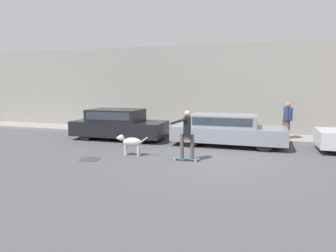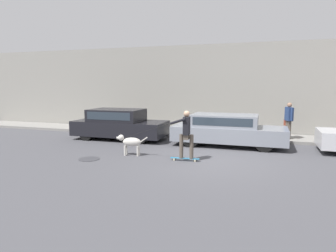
# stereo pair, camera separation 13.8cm
# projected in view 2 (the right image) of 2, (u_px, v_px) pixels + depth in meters

# --- Properties ---
(ground_plane) EXTENTS (36.00, 36.00, 0.00)m
(ground_plane) POSITION_uv_depth(u_px,v_px,m) (211.00, 161.00, 9.79)
(ground_plane) COLOR #47474C
(back_wall) EXTENTS (32.00, 0.30, 4.50)m
(back_wall) POSITION_uv_depth(u_px,v_px,m) (233.00, 89.00, 15.02)
(back_wall) COLOR gray
(back_wall) RESTS_ON ground_plane
(sidewalk_curb) EXTENTS (30.00, 1.93, 0.13)m
(sidewalk_curb) POSITION_uv_depth(u_px,v_px,m) (229.00, 136.00, 14.25)
(sidewalk_curb) COLOR gray
(sidewalk_curb) RESTS_ON ground_plane
(parked_car_0) EXTENTS (4.24, 1.82, 1.38)m
(parked_car_0) POSITION_uv_depth(u_px,v_px,m) (119.00, 125.00, 13.68)
(parked_car_0) COLOR black
(parked_car_0) RESTS_ON ground_plane
(parked_car_1) EXTENTS (4.52, 1.70, 1.28)m
(parked_car_1) POSITION_uv_depth(u_px,v_px,m) (227.00, 130.00, 12.16)
(parked_car_1) COLOR black
(parked_car_1) RESTS_ON ground_plane
(dog) EXTENTS (1.12, 0.39, 0.73)m
(dog) POSITION_uv_depth(u_px,v_px,m) (130.00, 142.00, 10.51)
(dog) COLOR beige
(dog) RESTS_ON ground_plane
(skateboarder) EXTENTS (2.85, 0.53, 1.65)m
(skateboarder) POSITION_uv_depth(u_px,v_px,m) (186.00, 132.00, 9.69)
(skateboarder) COLOR beige
(skateboarder) RESTS_ON ground_plane
(pedestrian_with_bag) EXTENTS (0.36, 0.70, 1.58)m
(pedestrian_with_bag) POSITION_uv_depth(u_px,v_px,m) (289.00, 119.00, 13.01)
(pedestrian_with_bag) COLOR brown
(pedestrian_with_bag) RESTS_ON sidewalk_curb
(manhole_cover) EXTENTS (0.70, 0.70, 0.01)m
(manhole_cover) POSITION_uv_depth(u_px,v_px,m) (89.00, 159.00, 10.02)
(manhole_cover) COLOR #38383D
(manhole_cover) RESTS_ON ground_plane
(fire_hydrant) EXTENTS (0.18, 0.18, 0.70)m
(fire_hydrant) POSITION_uv_depth(u_px,v_px,m) (177.00, 131.00, 13.76)
(fire_hydrant) COLOR #4C5156
(fire_hydrant) RESTS_ON ground_plane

